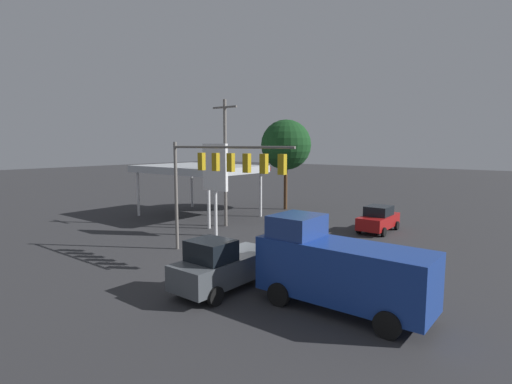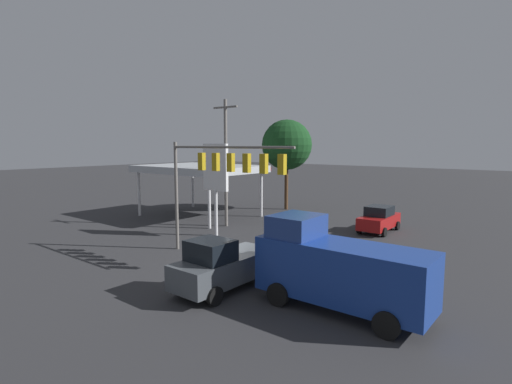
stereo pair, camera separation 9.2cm
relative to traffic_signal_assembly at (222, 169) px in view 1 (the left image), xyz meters
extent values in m
plane|color=#2D2D30|center=(-1.65, 1.11, -5.15)|extent=(200.00, 200.00, 0.00)
cylinder|color=slate|center=(3.87, 0.03, -1.83)|extent=(0.20, 0.20, 6.63)
cylinder|color=slate|center=(-0.43, 0.03, 1.18)|extent=(8.59, 0.14, 0.14)
cube|color=#B79314|center=(1.59, 0.03, 0.36)|extent=(0.36, 0.28, 1.00)
sphere|color=#FF4141|center=(1.59, -0.16, 0.66)|extent=(0.22, 0.22, 0.22)
sphere|color=#392305|center=(1.59, -0.16, 0.36)|extent=(0.22, 0.22, 0.22)
sphere|color=black|center=(1.59, -0.16, 0.06)|extent=(0.22, 0.22, 0.22)
cube|color=#B79314|center=(0.48, 0.03, 0.36)|extent=(0.36, 0.28, 1.00)
sphere|color=#FF4141|center=(0.48, -0.16, 0.66)|extent=(0.22, 0.22, 0.22)
sphere|color=#392305|center=(0.48, -0.16, 0.36)|extent=(0.22, 0.22, 0.22)
sphere|color=black|center=(0.48, -0.16, 0.06)|extent=(0.22, 0.22, 0.22)
cube|color=#B79314|center=(-0.64, 0.03, 0.36)|extent=(0.36, 0.28, 1.00)
sphere|color=#FF4141|center=(-0.64, -0.16, 0.66)|extent=(0.22, 0.22, 0.22)
sphere|color=#392305|center=(-0.64, -0.16, 0.36)|extent=(0.22, 0.22, 0.22)
sphere|color=black|center=(-0.64, -0.16, 0.06)|extent=(0.22, 0.22, 0.22)
cube|color=#B79314|center=(-1.76, 0.03, 0.36)|extent=(0.36, 0.28, 1.00)
sphere|color=#FF4141|center=(-1.76, -0.16, 0.66)|extent=(0.22, 0.22, 0.22)
sphere|color=#392305|center=(-1.76, -0.16, 0.36)|extent=(0.22, 0.22, 0.22)
sphere|color=black|center=(-1.76, -0.16, 0.06)|extent=(0.22, 0.22, 0.22)
cube|color=#B79314|center=(-2.87, 0.03, 0.36)|extent=(0.36, 0.28, 1.00)
sphere|color=#FF4141|center=(-2.87, -0.16, 0.66)|extent=(0.22, 0.22, 0.22)
sphere|color=#392305|center=(-2.87, -0.16, 0.36)|extent=(0.22, 0.22, 0.22)
sphere|color=black|center=(-2.87, -0.16, 0.06)|extent=(0.22, 0.22, 0.22)
cube|color=#B79314|center=(-3.99, 0.03, 0.36)|extent=(0.36, 0.28, 1.00)
sphere|color=#FF4141|center=(-3.99, -0.16, 0.66)|extent=(0.22, 0.22, 0.22)
sphere|color=#392305|center=(-3.99, -0.16, 0.36)|extent=(0.22, 0.22, 0.22)
sphere|color=black|center=(-3.99, -0.16, 0.06)|extent=(0.22, 0.22, 0.22)
cylinder|color=slate|center=(6.28, -7.04, -0.18)|extent=(0.26, 0.26, 9.92)
cube|color=slate|center=(6.28, -7.04, 4.18)|extent=(2.40, 0.14, 0.14)
cube|color=#B2B7BC|center=(11.17, -8.84, -0.84)|extent=(10.20, 7.75, 0.60)
cube|color=red|center=(11.17, -12.74, -0.84)|extent=(10.20, 0.06, 0.36)
cylinder|color=silver|center=(6.67, -12.12, -3.14)|extent=(0.24, 0.24, 4.01)
cylinder|color=silver|center=(15.67, -12.12, -3.14)|extent=(0.24, 0.24, 4.01)
cylinder|color=silver|center=(6.67, -5.56, -3.14)|extent=(0.24, 0.24, 4.01)
cylinder|color=silver|center=(15.67, -5.56, -3.14)|extent=(0.24, 0.24, 4.01)
cylinder|color=silver|center=(4.52, -4.09, -1.88)|extent=(0.24, 0.24, 6.53)
cube|color=white|center=(4.52, -4.09, -0.26)|extent=(2.21, 0.24, 3.29)
cube|color=black|center=(4.52, -4.22, -0.26)|extent=(1.55, 0.04, 1.15)
cube|color=#474C51|center=(-3.15, 3.24, -4.20)|extent=(2.04, 5.21, 1.10)
cube|color=black|center=(-3.14, 4.14, -3.20)|extent=(1.85, 1.61, 0.90)
cylinder|color=black|center=(-4.16, 4.93, -4.75)|extent=(0.23, 0.80, 0.80)
cylinder|color=black|center=(-2.12, 4.92, -4.75)|extent=(0.23, 0.80, 0.80)
cylinder|color=black|center=(-4.18, 1.55, -4.75)|extent=(0.23, 0.80, 0.80)
cylinder|color=black|center=(-2.14, 1.54, -4.75)|extent=(0.23, 0.80, 0.80)
cube|color=maroon|center=(-4.04, -12.61, -4.37)|extent=(1.89, 4.44, 0.90)
cube|color=black|center=(-4.04, -12.61, -3.57)|extent=(1.70, 2.04, 0.70)
cylinder|color=black|center=(-5.00, -11.20, -4.82)|extent=(0.23, 0.66, 0.66)
cylinder|color=black|center=(-3.16, -11.16, -4.82)|extent=(0.23, 0.66, 0.66)
cylinder|color=black|center=(-4.93, -14.06, -4.82)|extent=(0.23, 0.66, 0.66)
cylinder|color=black|center=(-3.09, -14.02, -4.82)|extent=(0.23, 0.66, 0.66)
cube|color=navy|center=(-8.36, 2.20, -3.57)|extent=(6.81, 2.33, 2.20)
cube|color=navy|center=(-6.26, 2.21, -2.02)|extent=(1.81, 2.12, 0.90)
cylinder|color=black|center=(-6.16, 3.38, -4.67)|extent=(0.96, 0.22, 0.96)
cylinder|color=black|center=(-6.15, 1.04, -4.67)|extent=(0.96, 0.22, 0.96)
cylinder|color=black|center=(-10.58, 3.36, -4.67)|extent=(0.96, 0.22, 0.96)
cylinder|color=black|center=(-10.57, 1.02, -4.67)|extent=(0.96, 0.22, 0.96)
cylinder|color=#4C331E|center=(7.21, -16.90, -2.79)|extent=(0.36, 0.36, 4.70)
sphere|color=#143D19|center=(7.21, -16.90, 1.29)|extent=(4.95, 4.95, 4.95)
camera|label=1|loc=(-14.99, 16.04, 1.33)|focal=28.00mm
camera|label=2|loc=(-15.06, 15.98, 1.33)|focal=28.00mm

